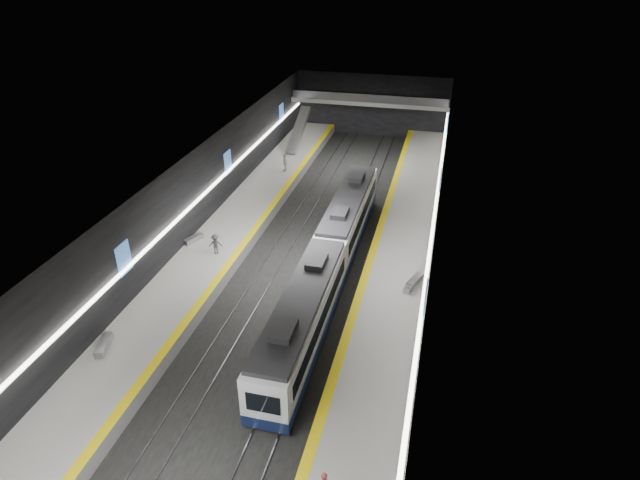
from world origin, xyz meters
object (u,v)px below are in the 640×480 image
(bench_right_far, at_px, (411,286))
(escalator, at_px, (299,130))
(train, at_px, (329,258))
(bench_left_far, at_px, (194,239))
(bench_right_near, at_px, (415,281))
(passenger_left_a, at_px, (285,163))
(bench_left_near, at_px, (103,345))
(passenger_left_b, at_px, (216,244))

(bench_right_far, bearing_deg, escalator, 136.50)
(train, xyz_separation_m, bench_right_far, (6.26, -0.79, -0.99))
(escalator, distance_m, bench_right_far, 32.21)
(bench_left_far, height_order, bench_right_far, bench_left_far)
(bench_right_near, relative_size, bench_right_far, 1.12)
(passenger_left_a, bearing_deg, bench_left_near, -23.35)
(passenger_left_a, relative_size, passenger_left_b, 1.15)
(bench_left_far, relative_size, bench_right_near, 0.97)
(bench_right_near, relative_size, passenger_left_a, 0.99)
(train, height_order, bench_left_near, train)
(bench_left_near, xyz_separation_m, bench_right_near, (18.03, 11.81, -0.01))
(bench_left_near, height_order, passenger_left_b, passenger_left_b)
(bench_right_near, xyz_separation_m, passenger_left_b, (-15.88, 0.51, 0.61))
(passenger_left_a, bearing_deg, train, 7.46)
(escalator, distance_m, bench_right_near, 31.71)
(escalator, height_order, bench_left_far, escalator)
(bench_left_far, relative_size, passenger_left_b, 1.10)
(bench_left_near, bearing_deg, train, 28.63)
(escalator, bearing_deg, bench_left_far, -94.54)
(bench_left_near, bearing_deg, passenger_left_b, 62.88)
(train, distance_m, bench_left_far, 12.17)
(passenger_left_b, bearing_deg, bench_right_far, 159.78)
(train, distance_m, bench_left_near, 16.58)
(train, bearing_deg, bench_right_near, -0.59)
(escalator, bearing_deg, bench_right_near, -58.59)
(bench_right_near, height_order, passenger_left_a, passenger_left_a)
(train, xyz_separation_m, bench_left_far, (-12.00, 1.78, -0.97))
(passenger_left_b, bearing_deg, train, 161.59)
(passenger_left_a, bearing_deg, passenger_left_b, -19.61)
(train, relative_size, escalator, 3.76)
(bench_left_far, distance_m, bench_right_far, 18.44)
(train, height_order, bench_right_far, train)
(train, distance_m, escalator, 28.76)
(bench_left_far, distance_m, bench_right_near, 18.60)
(bench_left_far, distance_m, passenger_left_b, 3.01)
(escalator, bearing_deg, train, -69.65)
(bench_left_far, bearing_deg, passenger_left_a, 102.52)
(bench_right_near, distance_m, bench_right_far, 0.77)
(bench_right_near, bearing_deg, train, -159.03)
(escalator, xyz_separation_m, bench_right_near, (16.51, -27.03, -1.67))
(train, bearing_deg, bench_left_far, 171.54)
(escalator, distance_m, passenger_left_b, 26.55)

